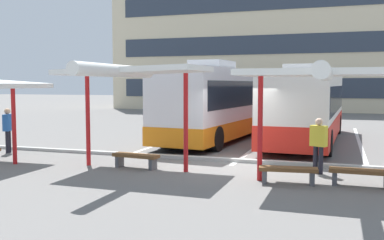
{
  "coord_description": "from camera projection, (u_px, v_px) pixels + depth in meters",
  "views": [
    {
      "loc": [
        3.3,
        -14.06,
        2.65
      ],
      "look_at": [
        -2.25,
        2.44,
        1.22
      ],
      "focal_mm": 41.17,
      "sensor_mm": 36.0,
      "label": 1
    }
  ],
  "objects": [
    {
      "name": "ground_plane",
      "position": [
        233.0,
        164.0,
        14.54
      ],
      "size": [
        160.0,
        160.0,
        0.0
      ],
      "primitive_type": "plane",
      "color": "slate"
    },
    {
      "name": "terminal_building",
      "position": [
        309.0,
        30.0,
        45.99
      ],
      "size": [
        39.93,
        11.41,
        19.34
      ],
      "color": "beige",
      "rests_on": "ground"
    },
    {
      "name": "coach_bus_0",
      "position": [
        222.0,
        103.0,
        21.1
      ],
      "size": [
        3.54,
        11.01,
        3.69
      ],
      "color": "silver",
      "rests_on": "ground"
    },
    {
      "name": "coach_bus_1",
      "position": [
        307.0,
        108.0,
        20.06
      ],
      "size": [
        3.02,
        11.18,
        3.47
      ],
      "color": "silver",
      "rests_on": "ground"
    },
    {
      "name": "lane_stripe_0",
      "position": [
        183.0,
        136.0,
        22.25
      ],
      "size": [
        0.16,
        14.0,
        0.01
      ],
      "primitive_type": "cube",
      "color": "white",
      "rests_on": "ground"
    },
    {
      "name": "lane_stripe_1",
      "position": [
        266.0,
        140.0,
        20.92
      ],
      "size": [
        0.16,
        14.0,
        0.01
      ],
      "primitive_type": "cube",
      "color": "white",
      "rests_on": "ground"
    },
    {
      "name": "lane_stripe_2",
      "position": [
        360.0,
        143.0,
        19.59
      ],
      "size": [
        0.16,
        14.0,
        0.01
      ],
      "primitive_type": "cube",
      "color": "white",
      "rests_on": "ground"
    },
    {
      "name": "waiting_shelter_1",
      "position": [
        131.0,
        73.0,
        13.36
      ],
      "size": [
        4.37,
        4.65,
        3.2
      ],
      "color": "red",
      "rests_on": "ground"
    },
    {
      "name": "bench_1",
      "position": [
        136.0,
        158.0,
        13.85
      ],
      "size": [
        1.57,
        0.59,
        0.45
      ],
      "color": "brown",
      "rests_on": "ground"
    },
    {
      "name": "waiting_shelter_2",
      "position": [
        326.0,
        75.0,
        11.08
      ],
      "size": [
        4.39,
        4.81,
        3.09
      ],
      "color": "red",
      "rests_on": "ground"
    },
    {
      "name": "bench_2",
      "position": [
        288.0,
        172.0,
        11.65
      ],
      "size": [
        1.57,
        0.6,
        0.45
      ],
      "color": "brown",
      "rests_on": "ground"
    },
    {
      "name": "bench_3",
      "position": [
        360.0,
        174.0,
        11.36
      ],
      "size": [
        1.56,
        0.45,
        0.45
      ],
      "color": "brown",
      "rests_on": "ground"
    },
    {
      "name": "platform_kerb",
      "position": [
        236.0,
        160.0,
        14.95
      ],
      "size": [
        44.0,
        0.24,
        0.12
      ],
      "primitive_type": "cube",
      "color": "#ADADA8",
      "rests_on": "ground"
    },
    {
      "name": "waiting_passenger_0",
      "position": [
        318.0,
        142.0,
        12.95
      ],
      "size": [
        0.52,
        0.39,
        1.65
      ],
      "color": "black",
      "rests_on": "ground"
    },
    {
      "name": "waiting_passenger_2",
      "position": [
        8.0,
        127.0,
        16.92
      ],
      "size": [
        0.38,
        0.54,
        1.72
      ],
      "color": "black",
      "rests_on": "ground"
    }
  ]
}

